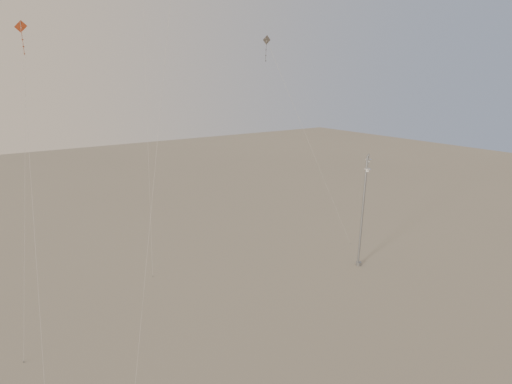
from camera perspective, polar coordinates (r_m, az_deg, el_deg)
ground at (r=26.73m, az=0.99°, el=-18.13°), size 160.00×160.00×0.00m
street_lamp at (r=33.10m, az=15.07°, el=-2.24°), size 1.37×1.22×9.39m
kite_1 at (r=26.03m, az=-12.36°, el=22.82°), size 8.35×10.37×25.52m
kite_3 at (r=23.20m, az=-29.88°, el=8.73°), size 2.29×7.35×17.82m
kite_4 at (r=34.40m, az=4.19°, el=14.83°), size 7.31×4.38×18.41m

